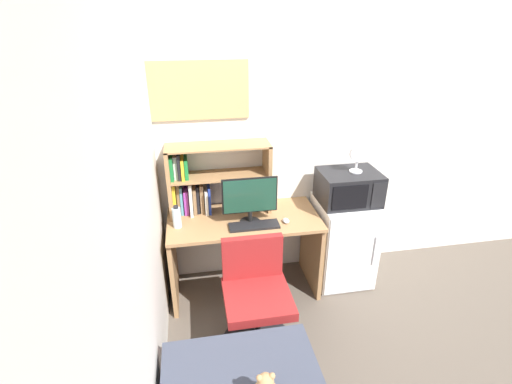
{
  "coord_description": "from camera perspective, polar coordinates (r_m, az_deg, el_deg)",
  "views": [
    {
      "loc": [
        -1.3,
        -3.08,
        2.31
      ],
      "look_at": [
        -0.81,
        -0.34,
        1.0
      ],
      "focal_mm": 26.39,
      "sensor_mm": 36.0,
      "label": 1
    }
  ],
  "objects": [
    {
      "name": "monitor",
      "position": [
        3.03,
        -0.94,
        -0.96
      ],
      "size": [
        0.45,
        0.17,
        0.4
      ],
      "color": "black",
      "rests_on": "desk"
    },
    {
      "name": "wall_back",
      "position": [
        3.68,
        17.94,
        8.03
      ],
      "size": [
        6.4,
        0.04,
        2.6
      ],
      "primitive_type": "cube",
      "color": "silver",
      "rests_on": "ground_plane"
    },
    {
      "name": "desk_chair",
      "position": [
        2.92,
        0.03,
        -16.52
      ],
      "size": [
        0.55,
        0.55,
        0.85
      ],
      "color": "black",
      "rests_on": "ground_plane"
    },
    {
      "name": "mini_fridge",
      "position": [
        3.63,
        12.99,
        -7.17
      ],
      "size": [
        0.51,
        0.54,
        0.81
      ],
      "color": "white",
      "rests_on": "ground_plane"
    },
    {
      "name": "computer_mouse",
      "position": [
        3.14,
        4.56,
        -4.35
      ],
      "size": [
        0.05,
        0.08,
        0.03
      ],
      "primitive_type": "ellipsoid",
      "color": "silver",
      "rests_on": "desk"
    },
    {
      "name": "water_bottle",
      "position": [
        3.1,
        -11.91,
        -3.77
      ],
      "size": [
        0.07,
        0.07,
        0.19
      ],
      "color": "silver",
      "rests_on": "desk"
    },
    {
      "name": "wall_corkboard",
      "position": [
        3.12,
        -8.6,
        14.96
      ],
      "size": [
        0.79,
        0.02,
        0.46
      ],
      "primitive_type": "cube",
      "color": "tan"
    },
    {
      "name": "desk",
      "position": [
        3.32,
        -1.81,
        -7.35
      ],
      "size": [
        1.29,
        0.62,
        0.75
      ],
      "color": "#997047",
      "rests_on": "ground_plane"
    },
    {
      "name": "wall_left",
      "position": [
        1.83,
        -18.72,
        -10.05
      ],
      "size": [
        0.04,
        4.4,
        2.6
      ],
      "primitive_type": "cube",
      "color": "silver",
      "rests_on": "ground_plane"
    },
    {
      "name": "hutch_bookshelf",
      "position": [
        3.22,
        -8.02,
        1.73
      ],
      "size": [
        0.86,
        0.27,
        0.6
      ],
      "color": "#997047",
      "rests_on": "desk"
    },
    {
      "name": "keyboard",
      "position": [
        3.07,
        -0.29,
        -5.12
      ],
      "size": [
        0.41,
        0.14,
        0.02
      ],
      "primitive_type": "cube",
      "color": "black",
      "rests_on": "desk"
    },
    {
      "name": "desk_fan",
      "position": [
        3.29,
        15.18,
        5.17
      ],
      "size": [
        0.15,
        0.11,
        0.25
      ],
      "color": "silver",
      "rests_on": "microwave"
    },
    {
      "name": "microwave",
      "position": [
        3.38,
        13.86,
        0.72
      ],
      "size": [
        0.51,
        0.4,
        0.28
      ],
      "color": "black",
      "rests_on": "mini_fridge"
    }
  ]
}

